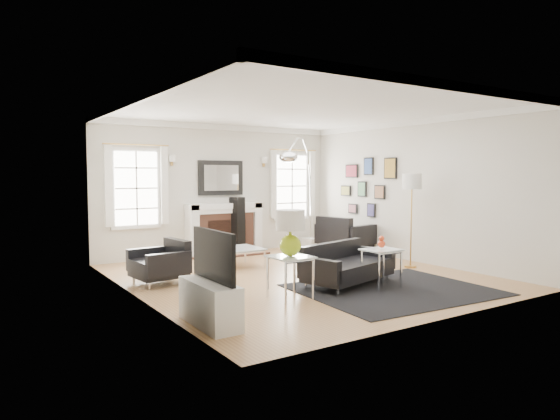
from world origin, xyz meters
TOP-DOWN VIEW (x-y plane):
  - floor at (0.00, 0.00)m, footprint 6.00×6.00m
  - back_wall at (0.00, 3.00)m, footprint 5.50×0.04m
  - front_wall at (0.00, -3.00)m, footprint 5.50×0.04m
  - left_wall at (-2.75, 0.00)m, footprint 0.04×6.00m
  - right_wall at (2.75, 0.00)m, footprint 0.04×6.00m
  - ceiling at (0.00, 0.00)m, footprint 5.50×6.00m
  - crown_molding at (0.00, 0.00)m, footprint 5.50×6.00m
  - fireplace at (0.00, 2.79)m, footprint 1.70×0.69m
  - mantel_mirror at (0.00, 2.95)m, footprint 1.05×0.07m
  - window_left at (-1.85, 2.95)m, footprint 1.24×0.15m
  - window_right at (1.85, 2.95)m, footprint 1.24×0.15m
  - gallery_wall at (2.72, 1.30)m, footprint 0.04×1.73m
  - tv_unit at (-2.44, -1.70)m, footprint 0.35×1.00m
  - area_rug at (0.59, -1.60)m, footprint 2.87×2.45m
  - sofa at (0.23, -0.91)m, footprint 1.76×1.13m
  - armchair_left at (-2.14, 0.72)m, footprint 0.83×0.91m
  - armchair_right at (2.13, 1.37)m, footprint 1.10×1.18m
  - coffee_table at (-0.49, 1.29)m, footprint 0.82×0.82m
  - side_table_left at (-0.99, -1.18)m, footprint 0.54×0.54m
  - nesting_table at (0.53, -1.39)m, footprint 0.54×0.45m
  - gourd_lamp at (-0.99, -1.18)m, footprint 0.40×0.40m
  - orange_vase at (0.53, -1.39)m, footprint 0.12×0.12m
  - arc_floor_lamp at (1.44, 2.00)m, footprint 1.84×1.71m
  - stick_floor_lamp at (2.20, -0.46)m, footprint 0.35×0.35m
  - speaker_tower at (0.23, 2.65)m, footprint 0.31×0.31m

SIDE VIEW (x-z plane):
  - floor at x=0.00m, z-range 0.00..0.00m
  - area_rug at x=0.59m, z-range 0.00..0.01m
  - sofa at x=0.23m, z-range 0.02..0.55m
  - armchair_left at x=-2.14m, z-range 0.03..0.60m
  - tv_unit at x=-2.44m, z-range -0.22..0.87m
  - coffee_table at x=-0.49m, z-range 0.15..0.51m
  - armchair_right at x=2.13m, z-range 0.04..0.72m
  - nesting_table at x=0.53m, z-range 0.18..0.77m
  - side_table_left at x=-0.99m, z-range 0.19..0.78m
  - fireplace at x=0.00m, z-range -0.01..1.10m
  - speaker_tower at x=0.23m, z-range 0.00..1.24m
  - orange_vase at x=0.53m, z-range 0.60..0.79m
  - gourd_lamp at x=-0.99m, z-range 0.64..1.28m
  - back_wall at x=0.00m, z-range 0.00..2.80m
  - front_wall at x=0.00m, z-range 0.00..2.80m
  - left_wall at x=-2.75m, z-range 0.00..2.80m
  - right_wall at x=2.75m, z-range 0.00..2.80m
  - arc_floor_lamp at x=1.44m, z-range 0.11..2.71m
  - window_left at x=-1.85m, z-range 0.65..2.27m
  - window_right at x=1.85m, z-range 0.65..2.27m
  - stick_floor_lamp at x=2.20m, z-range 0.64..2.37m
  - gallery_wall at x=2.72m, z-range 0.89..2.18m
  - mantel_mirror at x=0.00m, z-range 1.27..2.02m
  - crown_molding at x=0.00m, z-range 2.68..2.80m
  - ceiling at x=0.00m, z-range 2.79..2.81m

